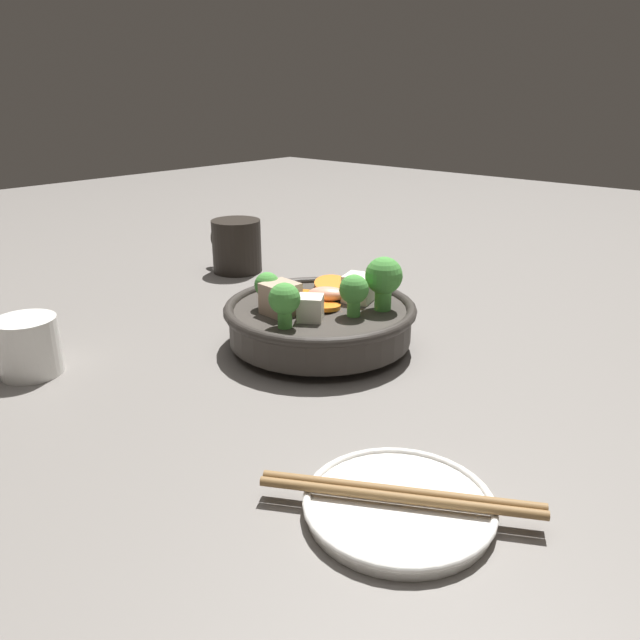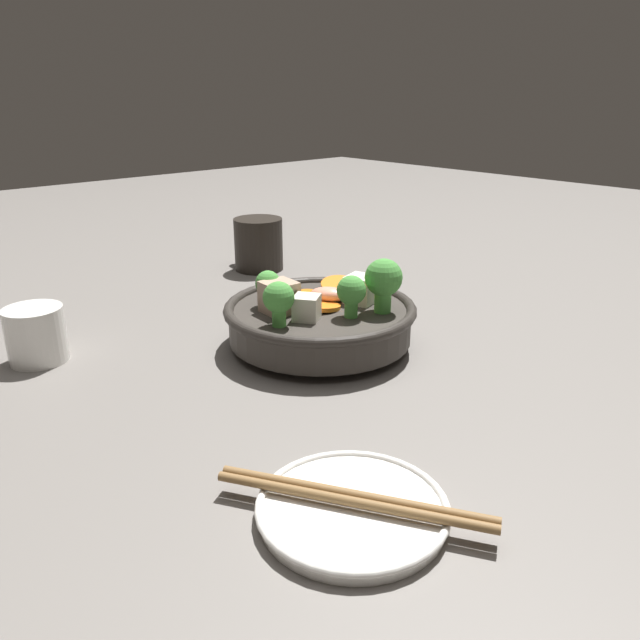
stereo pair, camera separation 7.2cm
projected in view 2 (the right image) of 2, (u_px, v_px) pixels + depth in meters
ground_plane at (320, 346)px, 0.73m from camera, size 3.00×3.00×0.00m
stirfry_bowl at (321, 317)px, 0.72m from camera, size 0.22×0.22×0.11m
side_saucer at (352, 509)px, 0.44m from camera, size 0.14×0.14×0.01m
tea_cup at (36, 334)px, 0.68m from camera, size 0.06×0.06×0.06m
dark_mug at (258, 244)px, 1.03m from camera, size 0.10×0.08×0.09m
chopsticks_pair at (353, 498)px, 0.43m from camera, size 0.18×0.11×0.01m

